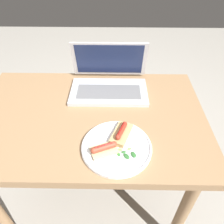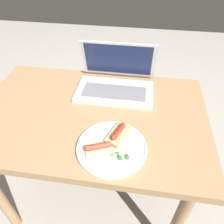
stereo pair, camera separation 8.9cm
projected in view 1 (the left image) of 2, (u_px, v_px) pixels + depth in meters
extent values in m
plane|color=#9E998E|center=(96.00, 195.00, 1.46)|extent=(6.00, 6.00, 0.00)
cube|color=#93704C|center=(88.00, 117.00, 0.98)|extent=(1.04, 0.68, 0.04)
cylinder|color=#93704C|center=(164.00, 132.00, 1.42)|extent=(0.05, 0.05, 0.70)
cylinder|color=#93704C|center=(29.00, 130.00, 1.43)|extent=(0.05, 0.05, 0.70)
cylinder|color=#93704C|center=(182.00, 213.00, 1.03)|extent=(0.05, 0.05, 0.70)
cube|color=#B7B7BC|center=(109.00, 92.00, 1.08)|extent=(0.38, 0.21, 0.02)
cube|color=slate|center=(109.00, 92.00, 1.06)|extent=(0.31, 0.12, 0.00)
cube|color=#B7B7BC|center=(109.00, 59.00, 1.10)|extent=(0.38, 0.05, 0.20)
cube|color=#192347|center=(109.00, 60.00, 1.10)|extent=(0.34, 0.04, 0.17)
cylinder|color=silver|center=(116.00, 147.00, 0.82)|extent=(0.27, 0.27, 0.01)
torus|color=silver|center=(117.00, 146.00, 0.82)|extent=(0.26, 0.26, 0.01)
cube|color=#D6B784|center=(104.00, 151.00, 0.80)|extent=(0.11, 0.09, 0.01)
cylinder|color=#9E3D28|center=(104.00, 147.00, 0.78)|extent=(0.08, 0.05, 0.02)
sphere|color=#9E3D28|center=(114.00, 144.00, 0.79)|extent=(0.02, 0.02, 0.02)
sphere|color=#9E3D28|center=(93.00, 151.00, 0.77)|extent=(0.02, 0.02, 0.02)
cylinder|color=red|center=(104.00, 145.00, 0.78)|extent=(0.06, 0.03, 0.01)
cube|color=tan|center=(121.00, 134.00, 0.85)|extent=(0.10, 0.13, 0.02)
cylinder|color=maroon|center=(121.00, 130.00, 0.84)|extent=(0.05, 0.08, 0.02)
sphere|color=maroon|center=(118.00, 137.00, 0.81)|extent=(0.02, 0.02, 0.02)
sphere|color=maroon|center=(125.00, 124.00, 0.86)|extent=(0.02, 0.02, 0.02)
cylinder|color=red|center=(121.00, 129.00, 0.83)|extent=(0.03, 0.06, 0.01)
ellipsoid|color=#709E4C|center=(129.00, 149.00, 0.81)|extent=(0.02, 0.02, 0.00)
ellipsoid|color=#2D662D|center=(124.00, 152.00, 0.79)|extent=(0.02, 0.01, 0.01)
ellipsoid|color=#709E4C|center=(119.00, 150.00, 0.80)|extent=(0.02, 0.02, 0.01)
ellipsoid|color=#2D662D|center=(126.00, 156.00, 0.78)|extent=(0.03, 0.03, 0.01)
ellipsoid|color=#387A33|center=(119.00, 154.00, 0.79)|extent=(0.02, 0.02, 0.01)
ellipsoid|color=#2D662D|center=(134.00, 155.00, 0.79)|extent=(0.03, 0.03, 0.01)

